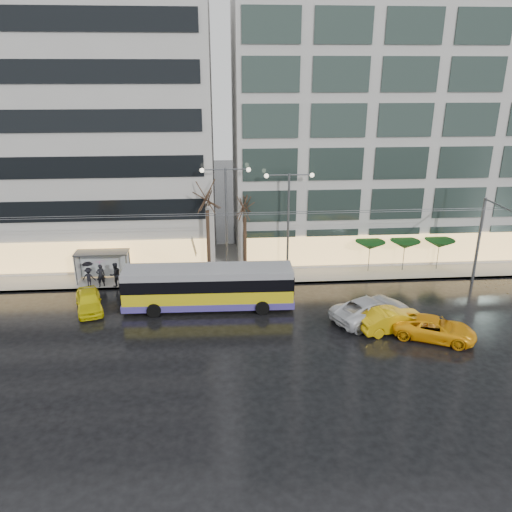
{
  "coord_description": "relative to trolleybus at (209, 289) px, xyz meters",
  "views": [
    {
      "loc": [
        1.49,
        -27.69,
        16.11
      ],
      "look_at": [
        3.95,
        5.0,
        3.99
      ],
      "focal_mm": 35.0,
      "sensor_mm": 36.0,
      "label": 1
    }
  ],
  "objects": [
    {
      "name": "pedestrian_b",
      "position": [
        -7.42,
        4.19,
        -0.4
      ],
      "size": [
        1.19,
        1.17,
        1.93
      ],
      "color": "black",
      "rests_on": "sidewalk"
    },
    {
      "name": "taxi_a",
      "position": [
        -8.58,
        0.24,
        -0.79
      ],
      "size": [
        2.89,
        4.58,
        1.45
      ],
      "primitive_type": "imported",
      "rotation": [
        0.0,
        0.0,
        0.3
      ],
      "color": "yellow",
      "rests_on": "ground"
    },
    {
      "name": "taxi_b",
      "position": [
        12.13,
        -4.31,
        -0.75
      ],
      "size": [
        4.93,
        2.6,
        1.54
      ],
      "primitive_type": "imported",
      "rotation": [
        0.0,
        0.0,
        1.79
      ],
      "color": "#D3A30B",
      "rests_on": "ground"
    },
    {
      "name": "tree_b",
      "position": [
        2.95,
        5.99,
        4.88
      ],
      "size": [
        3.2,
        3.2,
        7.7
      ],
      "color": "black",
      "rests_on": "sidewalk"
    },
    {
      "name": "taxi_c",
      "position": [
        14.46,
        -5.54,
        -0.81
      ],
      "size": [
        5.64,
        4.29,
        1.42
      ],
      "primitive_type": "imported",
      "rotation": [
        0.0,
        0.0,
        1.14
      ],
      "color": "#FFAA0D",
      "rests_on": "ground"
    },
    {
      "name": "bus_shelter",
      "position": [
        -8.93,
        5.48,
        0.44
      ],
      "size": [
        4.2,
        1.6,
        2.51
      ],
      "color": "#595B60",
      "rests_on": "sidewalk"
    },
    {
      "name": "parasol_a",
      "position": [
        13.45,
        5.79,
        0.93
      ],
      "size": [
        2.5,
        2.5,
        2.65
      ],
      "color": "#595B60",
      "rests_on": "sidewalk"
    },
    {
      "name": "catenary",
      "position": [
        0.45,
        2.73,
        2.74
      ],
      "size": [
        42.24,
        5.12,
        7.0
      ],
      "color": "#595B60",
      "rests_on": "ground"
    },
    {
      "name": "parasol_b",
      "position": [
        16.45,
        5.79,
        0.93
      ],
      "size": [
        2.5,
        2.5,
        2.65
      ],
      "color": "#595B60",
      "rests_on": "sidewalk"
    },
    {
      "name": "tree_a",
      "position": [
        -0.05,
        5.79,
        5.57
      ],
      "size": [
        3.2,
        3.2,
        8.4
      ],
      "color": "black",
      "rests_on": "sidewalk"
    },
    {
      "name": "street_lamp_near",
      "position": [
        1.45,
        5.59,
        4.47
      ],
      "size": [
        3.96,
        0.36,
        9.03
      ],
      "color": "#595B60",
      "rests_on": "sidewalk"
    },
    {
      "name": "trolleybus",
      "position": [
        0.0,
        0.0,
        0.0
      ],
      "size": [
        12.15,
        4.84,
        5.61
      ],
      "color": "gold",
      "rests_on": "ground"
    },
    {
      "name": "kerb",
      "position": [
        1.45,
        3.84,
        -1.44
      ],
      "size": [
        80.0,
        0.1,
        0.15
      ],
      "primitive_type": "cube",
      "color": "slate",
      "rests_on": "ground"
    },
    {
      "name": "street_lamp_far",
      "position": [
        6.45,
        5.59,
        4.2
      ],
      "size": [
        3.96,
        0.36,
        8.53
      ],
      "color": "#595B60",
      "rests_on": "sidewalk"
    },
    {
      "name": "sedan_silver",
      "position": [
        11.14,
        -2.79,
        -0.71
      ],
      "size": [
        6.41,
        4.9,
        1.62
      ],
      "primitive_type": "imported",
      "rotation": [
        0.0,
        0.0,
        2.01
      ],
      "color": "silver",
      "rests_on": "ground"
    },
    {
      "name": "building_left",
      "position": [
        -16.55,
        13.79,
        9.63
      ],
      "size": [
        34.0,
        14.0,
        22.0
      ],
      "primitive_type": "cube",
      "color": "#ADA9A5",
      "rests_on": "sidewalk"
    },
    {
      "name": "sidewalk",
      "position": [
        1.45,
        8.79,
        -1.44
      ],
      "size": [
        80.0,
        10.0,
        0.15
      ],
      "primitive_type": "cube",
      "color": "gray",
      "rests_on": "ground"
    },
    {
      "name": "pedestrian_c",
      "position": [
        -9.47,
        4.19,
        -0.25
      ],
      "size": [
        1.11,
        0.94,
        2.11
      ],
      "color": "black",
      "rests_on": "sidewalk"
    },
    {
      "name": "parasol_c",
      "position": [
        19.45,
        5.79,
        0.93
      ],
      "size": [
        2.5,
        2.5,
        2.65
      ],
      "color": "#595B60",
      "rests_on": "sidewalk"
    },
    {
      "name": "pedestrian_a",
      "position": [
        -8.54,
        4.19,
        0.05
      ],
      "size": [
        1.28,
        1.29,
        2.19
      ],
      "color": "black",
      "rests_on": "sidewalk"
    },
    {
      "name": "building_right",
      "position": [
        18.45,
        13.79,
        11.13
      ],
      "size": [
        32.0,
        14.0,
        25.0
      ],
      "primitive_type": "cube",
      "color": "#ADA9A5",
      "rests_on": "sidewalk"
    },
    {
      "name": "ground",
      "position": [
        -0.55,
        -5.21,
        -1.52
      ],
      "size": [
        140.0,
        140.0,
        0.0
      ],
      "primitive_type": "plane",
      "color": "black",
      "rests_on": "ground"
    }
  ]
}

